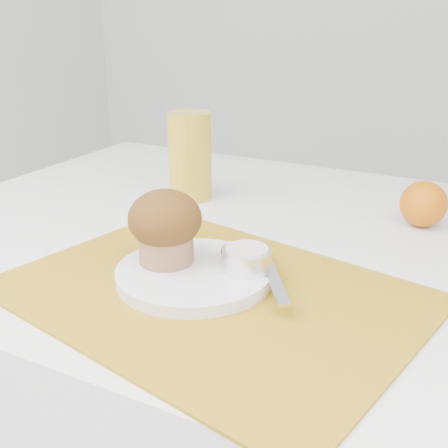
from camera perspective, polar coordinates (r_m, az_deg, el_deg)
The scene contains 11 objects.
table at distance 1.03m, azimuth 5.88°, elevation -21.13°, with size 1.20×0.80×0.75m, color white.
placemat at distance 0.67m, azimuth -1.35°, elevation -6.99°, with size 0.47×0.35×0.00m, color #AB7E17.
plate at distance 0.69m, azimuth -3.09°, elevation -5.10°, with size 0.19×0.19×0.02m, color white.
ramekin at distance 0.68m, azimuth 2.32°, elevation -3.65°, with size 0.06×0.06×0.03m, color white.
cream at distance 0.67m, azimuth 2.33°, elevation -2.65°, with size 0.05×0.05×0.01m, color silver.
raspberry_near at distance 0.71m, azimuth 0.55°, elevation -2.81°, with size 0.02×0.02×0.02m, color #530212.
raspberry_far at distance 0.69m, azimuth 1.68°, elevation -3.44°, with size 0.02×0.02×0.02m, color #5F0212.
butter_knife at distance 0.68m, azimuth 4.70°, elevation -4.66°, with size 0.18×0.01×0.00m, color silver.
orange at distance 0.91m, azimuth 19.60°, elevation 1.93°, with size 0.07×0.07×0.07m, color #D86707.
juice_glass at distance 0.98m, azimuth -3.49°, elevation 6.90°, with size 0.08×0.08×0.15m, color gold.
muffin at distance 0.69m, azimuth -5.99°, elevation -0.13°, with size 0.09×0.09×0.09m.
Camera 1 is at (0.26, -0.67, 1.07)m, focal length 45.00 mm.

